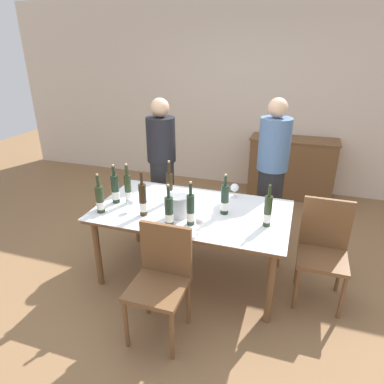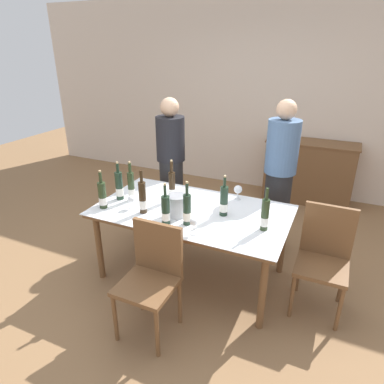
{
  "view_description": "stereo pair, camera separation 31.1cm",
  "coord_description": "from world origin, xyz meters",
  "px_view_note": "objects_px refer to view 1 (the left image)",
  "views": [
    {
      "loc": [
        0.89,
        -2.71,
        2.16
      ],
      "look_at": [
        0.0,
        0.0,
        0.91
      ],
      "focal_mm": 32.0,
      "sensor_mm": 36.0,
      "label": 1
    },
    {
      "loc": [
        1.18,
        -2.6,
        2.16
      ],
      "look_at": [
        0.0,
        0.0,
        0.91
      ],
      "focal_mm": 32.0,
      "sensor_mm": 36.0,
      "label": 2
    }
  ],
  "objects_px": {
    "wine_bottle_3": "(191,210)",
    "person_guest_left": "(271,176)",
    "wine_bottle_0": "(170,187)",
    "wine_bottle_5": "(143,200)",
    "wine_bottle_4": "(115,190)",
    "wine_glass_2": "(200,222)",
    "chair_near_front": "(161,274)",
    "ice_bucket": "(178,206)",
    "wine_glass_0": "(130,202)",
    "dining_table": "(192,216)",
    "wine_glass_1": "(235,188)",
    "wine_bottle_8": "(268,212)",
    "chair_right_end": "(323,245)",
    "wine_bottle_7": "(128,190)",
    "person_host": "(162,168)",
    "wine_bottle_1": "(169,212)",
    "sideboard_cabinet": "(291,168)",
    "wine_bottle_2": "(225,200)",
    "wine_bottle_6": "(100,200)"
  },
  "relations": [
    {
      "from": "ice_bucket",
      "to": "person_host",
      "type": "height_order",
      "value": "person_host"
    },
    {
      "from": "wine_bottle_8",
      "to": "chair_right_end",
      "type": "relative_size",
      "value": 0.4
    },
    {
      "from": "wine_bottle_3",
      "to": "person_guest_left",
      "type": "xyz_separation_m",
      "value": [
        0.55,
        1.12,
        -0.03
      ]
    },
    {
      "from": "dining_table",
      "to": "wine_glass_1",
      "type": "bearing_deg",
      "value": 51.83
    },
    {
      "from": "wine_bottle_3",
      "to": "wine_bottle_0",
      "type": "bearing_deg",
      "value": 131.92
    },
    {
      "from": "wine_bottle_1",
      "to": "wine_bottle_7",
      "type": "xyz_separation_m",
      "value": [
        -0.53,
        0.28,
        0.02
      ]
    },
    {
      "from": "wine_glass_0",
      "to": "chair_right_end",
      "type": "height_order",
      "value": "chair_right_end"
    },
    {
      "from": "wine_bottle_7",
      "to": "person_guest_left",
      "type": "bearing_deg",
      "value": 35.7
    },
    {
      "from": "wine_glass_2",
      "to": "sideboard_cabinet",
      "type": "bearing_deg",
      "value": 77.67
    },
    {
      "from": "wine_bottle_7",
      "to": "wine_glass_2",
      "type": "xyz_separation_m",
      "value": [
        0.82,
        -0.34,
        -0.04
      ]
    },
    {
      "from": "wine_bottle_1",
      "to": "wine_bottle_5",
      "type": "bearing_deg",
      "value": 161.9
    },
    {
      "from": "wine_bottle_2",
      "to": "wine_glass_1",
      "type": "distance_m",
      "value": 0.38
    },
    {
      "from": "wine_glass_1",
      "to": "person_guest_left",
      "type": "xyz_separation_m",
      "value": [
        0.31,
        0.45,
        0.0
      ]
    },
    {
      "from": "wine_bottle_7",
      "to": "wine_bottle_5",
      "type": "bearing_deg",
      "value": -36.97
    },
    {
      "from": "sideboard_cabinet",
      "to": "wine_bottle_1",
      "type": "relative_size",
      "value": 3.35
    },
    {
      "from": "ice_bucket",
      "to": "wine_bottle_8",
      "type": "bearing_deg",
      "value": 5.33
    },
    {
      "from": "wine_glass_2",
      "to": "chair_near_front",
      "type": "relative_size",
      "value": 0.16
    },
    {
      "from": "wine_bottle_1",
      "to": "wine_bottle_5",
      "type": "xyz_separation_m",
      "value": [
        -0.29,
        0.09,
        0.02
      ]
    },
    {
      "from": "ice_bucket",
      "to": "wine_bottle_5",
      "type": "relative_size",
      "value": 0.48
    },
    {
      "from": "wine_bottle_2",
      "to": "sideboard_cabinet",
      "type": "bearing_deg",
      "value": 78.0
    },
    {
      "from": "chair_right_end",
      "to": "wine_bottle_2",
      "type": "bearing_deg",
      "value": -175.78
    },
    {
      "from": "ice_bucket",
      "to": "wine_bottle_0",
      "type": "height_order",
      "value": "wine_bottle_0"
    },
    {
      "from": "chair_right_end",
      "to": "wine_bottle_7",
      "type": "bearing_deg",
      "value": -175.61
    },
    {
      "from": "ice_bucket",
      "to": "wine_bottle_1",
      "type": "distance_m",
      "value": 0.17
    },
    {
      "from": "ice_bucket",
      "to": "wine_bottle_2",
      "type": "height_order",
      "value": "wine_bottle_2"
    },
    {
      "from": "wine_bottle_4",
      "to": "wine_bottle_0",
      "type": "bearing_deg",
      "value": 21.28
    },
    {
      "from": "wine_bottle_2",
      "to": "person_guest_left",
      "type": "relative_size",
      "value": 0.23
    },
    {
      "from": "wine_bottle_0",
      "to": "wine_bottle_5",
      "type": "xyz_separation_m",
      "value": [
        -0.12,
        -0.35,
        -0.0
      ]
    },
    {
      "from": "wine_bottle_0",
      "to": "dining_table",
      "type": "bearing_deg",
      "value": -23.12
    },
    {
      "from": "wine_bottle_5",
      "to": "chair_near_front",
      "type": "bearing_deg",
      "value": -53.14
    },
    {
      "from": "wine_bottle_1",
      "to": "person_host",
      "type": "height_order",
      "value": "person_host"
    },
    {
      "from": "wine_bottle_0",
      "to": "chair_near_front",
      "type": "distance_m",
      "value": 0.96
    },
    {
      "from": "dining_table",
      "to": "wine_bottle_7",
      "type": "relative_size",
      "value": 4.45
    },
    {
      "from": "wine_bottle_6",
      "to": "person_guest_left",
      "type": "distance_m",
      "value": 1.82
    },
    {
      "from": "wine_glass_1",
      "to": "wine_glass_2",
      "type": "height_order",
      "value": "wine_glass_1"
    },
    {
      "from": "wine_bottle_1",
      "to": "wine_bottle_8",
      "type": "xyz_separation_m",
      "value": [
        0.79,
        0.24,
        0.01
      ]
    },
    {
      "from": "wine_bottle_1",
      "to": "wine_glass_2",
      "type": "bearing_deg",
      "value": -12.71
    },
    {
      "from": "chair_near_front",
      "to": "wine_bottle_5",
      "type": "bearing_deg",
      "value": 126.86
    },
    {
      "from": "wine_bottle_1",
      "to": "wine_glass_0",
      "type": "xyz_separation_m",
      "value": [
        -0.43,
        0.13,
        -0.03
      ]
    },
    {
      "from": "ice_bucket",
      "to": "wine_glass_0",
      "type": "height_order",
      "value": "ice_bucket"
    },
    {
      "from": "person_host",
      "to": "wine_bottle_6",
      "type": "bearing_deg",
      "value": -97.41
    },
    {
      "from": "wine_bottle_2",
      "to": "chair_near_front",
      "type": "distance_m",
      "value": 0.89
    },
    {
      "from": "sideboard_cabinet",
      "to": "wine_bottle_3",
      "type": "distance_m",
      "value": 2.73
    },
    {
      "from": "person_guest_left",
      "to": "wine_bottle_8",
      "type": "bearing_deg",
      "value": -85.74
    },
    {
      "from": "ice_bucket",
      "to": "wine_bottle_0",
      "type": "xyz_separation_m",
      "value": [
        -0.19,
        0.27,
        0.04
      ]
    },
    {
      "from": "wine_glass_1",
      "to": "chair_right_end",
      "type": "distance_m",
      "value": 0.98
    },
    {
      "from": "wine_bottle_3",
      "to": "ice_bucket",
      "type": "bearing_deg",
      "value": 144.25
    },
    {
      "from": "wine_glass_1",
      "to": "person_host",
      "type": "xyz_separation_m",
      "value": [
        -0.95,
        0.39,
        -0.02
      ]
    },
    {
      "from": "chair_near_front",
      "to": "wine_bottle_4",
      "type": "bearing_deg",
      "value": 138.42
    },
    {
      "from": "wine_bottle_4",
      "to": "wine_bottle_5",
      "type": "distance_m",
      "value": 0.4
    }
  ]
}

